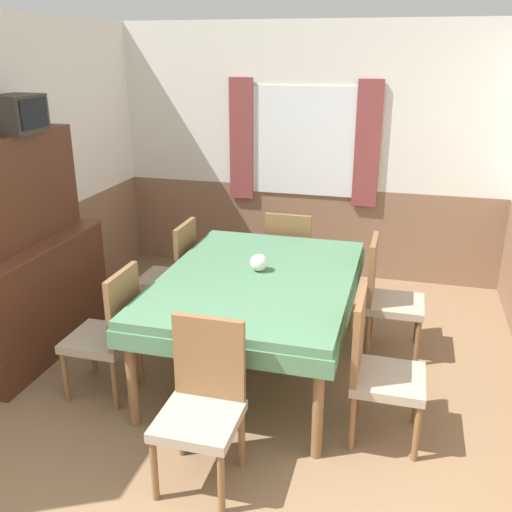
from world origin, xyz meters
name	(u,v)px	position (x,y,z in m)	size (l,w,h in m)	color
wall_back	(308,153)	(0.00, 4.30, 1.31)	(4.41, 0.10, 2.60)	white
wall_left	(3,189)	(-2.03, 2.14, 1.30)	(0.05, 4.67, 2.60)	white
dining_table	(258,288)	(0.02, 2.15, 0.68)	(1.39, 1.93, 0.78)	#4C7A56
chair_head_window	(290,258)	(0.02, 3.34, 0.49)	(0.44, 0.44, 0.95)	brown
chair_left_near	(109,330)	(-0.89, 1.59, 0.49)	(0.44, 0.44, 0.95)	brown
chair_left_far	(173,272)	(-0.89, 2.72, 0.49)	(0.44, 0.44, 0.95)	brown
chair_right_near	(377,366)	(0.94, 1.59, 0.49)	(0.44, 0.44, 0.95)	brown
chair_right_far	(387,294)	(0.94, 2.72, 0.49)	(0.44, 0.44, 0.95)	brown
chair_head_near	(203,400)	(0.02, 0.97, 0.49)	(0.44, 0.44, 0.95)	brown
sideboard	(29,267)	(-1.78, 1.98, 0.73)	(0.46, 1.46, 1.75)	#4C2819
tv	(17,114)	(-1.76, 2.07, 1.89)	(0.29, 0.37, 0.27)	#2D2823
vase	(259,263)	(0.01, 2.25, 0.84)	(0.13, 0.13, 0.13)	silver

